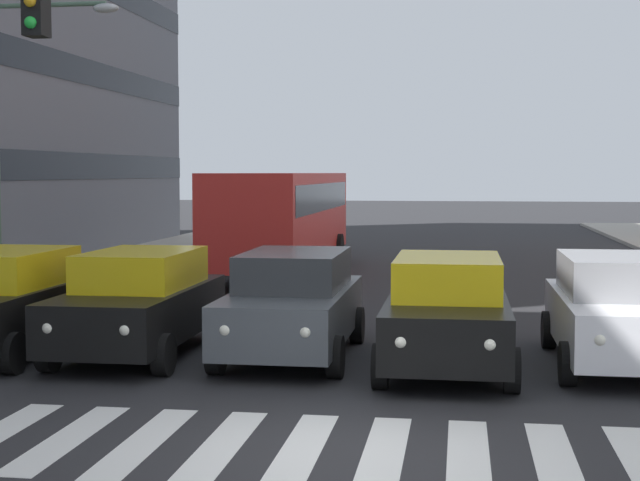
{
  "coord_description": "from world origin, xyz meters",
  "views": [
    {
      "loc": [
        -1.24,
        9.87,
        3.02
      ],
      "look_at": [
        1.23,
        -6.46,
        1.81
      ],
      "focal_mm": 52.34,
      "sensor_mm": 36.0,
      "label": 1
    }
  ],
  "objects_px": {
    "car_2": "(447,312)",
    "car_5": "(3,301)",
    "bus_behind_traffic": "(283,211)",
    "car_3": "(293,303)",
    "car_4": "(139,302)",
    "street_lamp_right": "(17,117)",
    "car_1": "(617,310)"
  },
  "relations": [
    {
      "from": "car_3",
      "to": "car_5",
      "type": "height_order",
      "value": "same"
    },
    {
      "from": "car_2",
      "to": "car_3",
      "type": "distance_m",
      "value": 2.57
    },
    {
      "from": "car_3",
      "to": "car_2",
      "type": "bearing_deg",
      "value": 167.37
    },
    {
      "from": "car_1",
      "to": "car_4",
      "type": "relative_size",
      "value": 1.0
    },
    {
      "from": "car_4",
      "to": "bus_behind_traffic",
      "type": "xyz_separation_m",
      "value": [
        -0.0,
        -12.64,
        0.97
      ]
    },
    {
      "from": "car_2",
      "to": "bus_behind_traffic",
      "type": "relative_size",
      "value": 0.42
    },
    {
      "from": "car_5",
      "to": "street_lamp_right",
      "type": "relative_size",
      "value": 0.68
    },
    {
      "from": "car_2",
      "to": "car_1",
      "type": "bearing_deg",
      "value": -167.93
    },
    {
      "from": "car_3",
      "to": "car_5",
      "type": "relative_size",
      "value": 1.0
    },
    {
      "from": "bus_behind_traffic",
      "to": "car_3",
      "type": "bearing_deg",
      "value": 101.58
    },
    {
      "from": "car_1",
      "to": "car_2",
      "type": "relative_size",
      "value": 1.0
    },
    {
      "from": "car_2",
      "to": "car_5",
      "type": "relative_size",
      "value": 1.0
    },
    {
      "from": "car_1",
      "to": "car_3",
      "type": "bearing_deg",
      "value": -0.07
    },
    {
      "from": "car_4",
      "to": "car_3",
      "type": "bearing_deg",
      "value": -175.16
    },
    {
      "from": "car_2",
      "to": "bus_behind_traffic",
      "type": "height_order",
      "value": "bus_behind_traffic"
    },
    {
      "from": "car_1",
      "to": "bus_behind_traffic",
      "type": "distance_m",
      "value": 14.63
    },
    {
      "from": "car_2",
      "to": "car_3",
      "type": "xyz_separation_m",
      "value": [
        2.51,
        -0.56,
        0.0
      ]
    },
    {
      "from": "car_2",
      "to": "street_lamp_right",
      "type": "height_order",
      "value": "street_lamp_right"
    },
    {
      "from": "car_1",
      "to": "car_3",
      "type": "xyz_separation_m",
      "value": [
        5.11,
        -0.01,
        0.0
      ]
    },
    {
      "from": "car_2",
      "to": "street_lamp_right",
      "type": "relative_size",
      "value": 0.68
    },
    {
      "from": "car_4",
      "to": "car_5",
      "type": "height_order",
      "value": "same"
    },
    {
      "from": "car_4",
      "to": "car_5",
      "type": "bearing_deg",
      "value": 5.88
    },
    {
      "from": "bus_behind_traffic",
      "to": "street_lamp_right",
      "type": "distance_m",
      "value": 9.73
    },
    {
      "from": "car_3",
      "to": "car_5",
      "type": "distance_m",
      "value": 4.84
    },
    {
      "from": "car_1",
      "to": "car_3",
      "type": "height_order",
      "value": "same"
    },
    {
      "from": "car_3",
      "to": "car_5",
      "type": "bearing_deg",
      "value": 5.33
    },
    {
      "from": "car_3",
      "to": "bus_behind_traffic",
      "type": "relative_size",
      "value": 0.42
    },
    {
      "from": "car_3",
      "to": "car_4",
      "type": "relative_size",
      "value": 1.0
    },
    {
      "from": "car_3",
      "to": "street_lamp_right",
      "type": "distance_m",
      "value": 8.44
    },
    {
      "from": "car_2",
      "to": "bus_behind_traffic",
      "type": "bearing_deg",
      "value": -68.73
    },
    {
      "from": "street_lamp_right",
      "to": "bus_behind_traffic",
      "type": "bearing_deg",
      "value": -116.06
    },
    {
      "from": "car_4",
      "to": "street_lamp_right",
      "type": "distance_m",
      "value": 6.74
    }
  ]
}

